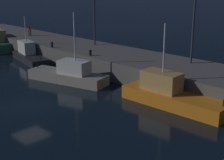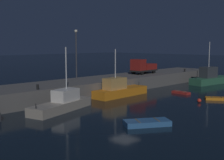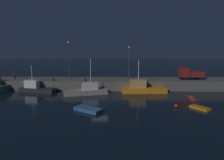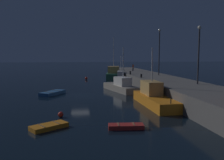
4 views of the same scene
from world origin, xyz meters
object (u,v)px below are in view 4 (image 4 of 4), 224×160
at_px(fishing_trawler_red, 121,86).
at_px(fishing_boat_orange, 114,74).
at_px(lamp_post_west, 159,48).
at_px(lamp_post_east, 199,50).
at_px(bollard_west, 130,73).
at_px(dinghy_orange_near, 49,126).
at_px(fishing_boat_white, 154,97).
at_px(mooring_buoy_near, 61,114).
at_px(dinghy_red_small, 53,93).
at_px(rowboat_white_mid, 126,126).
at_px(fishing_boat_grey, 121,79).
at_px(dockworker, 133,67).
at_px(mooring_buoy_mid, 86,78).
at_px(bollard_east, 141,76).

height_order(fishing_trawler_red, fishing_boat_orange, fishing_boat_orange).
bearing_deg(lamp_post_west, fishing_trawler_red, -57.67).
distance_m(lamp_post_east, bollard_west, 17.21).
bearing_deg(dinghy_orange_near, fishing_boat_white, 122.51).
bearing_deg(mooring_buoy_near, dinghy_red_small, -171.58).
bearing_deg(rowboat_white_mid, fishing_boat_grey, 169.70).
bearing_deg(lamp_post_west, dockworker, -170.94).
bearing_deg(bollard_west, fishing_boat_orange, -176.32).
bearing_deg(fishing_trawler_red, fishing_boat_grey, 168.94).
height_order(mooring_buoy_mid, lamp_post_east, lamp_post_east).
xyz_separation_m(fishing_boat_grey, lamp_post_west, (5.54, 6.03, 6.08)).
xyz_separation_m(fishing_boat_white, bollard_west, (-18.31, 1.59, 1.43)).
bearing_deg(rowboat_white_mid, lamp_post_east, 131.49).
distance_m(mooring_buoy_near, bollard_west, 25.01).
bearing_deg(fishing_boat_orange, dinghy_orange_near, -16.50).
bearing_deg(dockworker, bollard_west, -17.00).
relative_size(dinghy_orange_near, dockworker, 1.84).
distance_m(dinghy_red_small, mooring_buoy_near, 12.98).
height_order(fishing_boat_orange, mooring_buoy_near, fishing_boat_orange).
height_order(fishing_boat_white, lamp_post_west, lamp_post_west).
relative_size(fishing_trawler_red, fishing_boat_grey, 1.10).
relative_size(fishing_boat_grey, dinghy_orange_near, 2.59).
distance_m(fishing_boat_white, dinghy_orange_near, 12.88).
distance_m(lamp_post_east, dockworker, 25.88).
distance_m(fishing_boat_white, dockworker, 28.31).
xyz_separation_m(fishing_trawler_red, fishing_boat_white, (10.87, 1.71, 0.10)).
xyz_separation_m(rowboat_white_mid, lamp_post_west, (-23.85, 11.38, 6.70)).
bearing_deg(fishing_boat_orange, lamp_post_east, 11.00).
xyz_separation_m(fishing_boat_white, rowboat_white_mid, (7.84, -4.96, -0.73)).
bearing_deg(fishing_boat_grey, dockworker, 146.80).
distance_m(fishing_boat_orange, lamp_post_west, 18.04).
relative_size(fishing_boat_grey, bollard_east, 13.07).
distance_m(fishing_boat_grey, mooring_buoy_mid, 10.32).
distance_m(fishing_boat_grey, lamp_post_east, 20.94).
xyz_separation_m(mooring_buoy_mid, lamp_post_east, (27.14, 12.76, 5.99)).
height_order(dinghy_red_small, mooring_buoy_near, dinghy_red_small).
height_order(fishing_boat_orange, lamp_post_east, fishing_boat_orange).
xyz_separation_m(fishing_boat_grey, bollard_east, (9.85, 1.46, 1.52)).
xyz_separation_m(mooring_buoy_near, dockworker, (-31.55, 14.67, 2.69)).
bearing_deg(dockworker, lamp_post_east, 4.42).
height_order(dinghy_red_small, dockworker, dockworker).
bearing_deg(bollard_east, dinghy_orange_near, -34.29).
relative_size(fishing_trawler_red, fishing_boat_orange, 0.83).
bearing_deg(dinghy_orange_near, fishing_trawler_red, 152.80).
bearing_deg(fishing_boat_white, mooring_buoy_mid, -167.98).
bearing_deg(dinghy_red_small, mooring_buoy_near, 8.42).
xyz_separation_m(fishing_trawler_red, fishing_boat_grey, (-10.68, 2.09, -0.01)).
bearing_deg(lamp_post_west, bollard_east, -46.67).
relative_size(mooring_buoy_near, dockworker, 0.31).
xyz_separation_m(rowboat_white_mid, bollard_west, (-26.15, 6.56, 2.15)).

